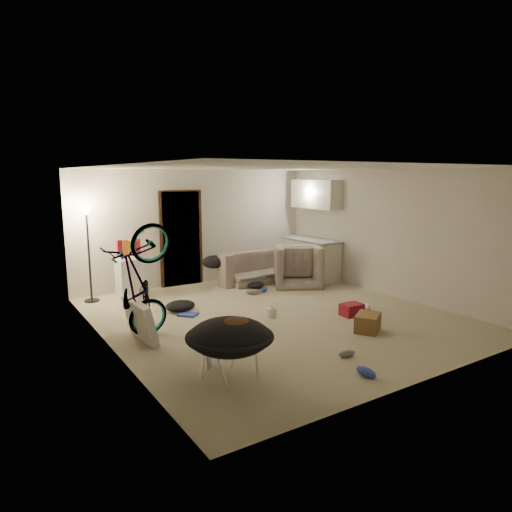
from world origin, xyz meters
TOP-DOWN VIEW (x-y plane):
  - floor at (0.00, 0.00)m, footprint 5.50×6.00m
  - ceiling at (0.00, 0.00)m, footprint 5.50×6.00m
  - wall_back at (0.00, 3.01)m, footprint 5.50×0.02m
  - wall_front at (0.00, -3.01)m, footprint 5.50×0.02m
  - wall_left at (-2.76, 0.00)m, footprint 0.02×6.00m
  - wall_right at (2.76, 0.00)m, footprint 0.02×6.00m
  - doorway at (-0.40, 2.97)m, footprint 0.85×0.10m
  - door_trim at (-0.40, 2.94)m, footprint 0.97×0.04m
  - floor_lamp at (-2.40, 2.65)m, footprint 0.28×0.28m
  - kitchen_counter at (2.43, 2.00)m, footprint 0.60×1.50m
  - counter_top at (2.43, 2.00)m, footprint 0.64×1.54m
  - kitchen_uppers at (2.56, 2.00)m, footprint 0.38×1.40m
  - sofa at (1.09, 2.45)m, footprint 1.89×0.81m
  - armchair at (1.77, 1.71)m, footprint 1.31×1.26m
  - bicycle at (-2.30, 0.10)m, footprint 1.80×0.88m
  - book_asset at (-1.95, -1.36)m, footprint 0.24×0.25m
  - mini_fridge at (-1.68, 2.55)m, footprint 0.47×0.47m
  - snack_box_0 at (-1.85, 2.55)m, footprint 0.11×0.08m
  - snack_box_1 at (-1.73, 2.55)m, footprint 0.12×0.10m
  - snack_box_2 at (-1.61, 2.55)m, footprint 0.12×0.10m
  - snack_box_3 at (-1.49, 2.55)m, footprint 0.11×0.09m
  - saucer_chair at (-1.85, -1.74)m, footprint 1.03×1.03m
  - hoodie at (-1.80, -1.77)m, footprint 0.62×0.59m
  - sofa_drape at (0.14, 2.45)m, footprint 0.59×0.50m
  - tv_box at (-2.30, 0.11)m, footprint 0.27×0.91m
  - drink_case_a at (0.79, -1.40)m, footprint 0.57×0.53m
  - drink_case_b at (1.14, -0.69)m, footprint 0.37×0.28m
  - juicer at (-0.08, -0.04)m, footprint 0.16×0.16m
  - newspaper at (0.30, 2.12)m, footprint 0.75×0.76m
  - book_blue at (-1.23, 0.83)m, footprint 0.39×0.39m
  - book_white at (-1.09, 1.05)m, footprint 0.33×0.35m
  - shoe_0 at (0.77, 1.47)m, footprint 0.26×0.22m
  - shoe_1 at (0.47, 1.41)m, footprint 0.33×0.23m
  - shoe_2 at (-0.43, -2.55)m, footprint 0.13×0.30m
  - shoe_3 at (-0.20, -1.98)m, footprint 0.26×0.14m
  - shoe_4 at (1.63, -0.57)m, footprint 0.29×0.31m
  - clothes_lump_a at (-1.22, 1.17)m, footprint 0.62×0.56m
  - clothes_lump_b at (0.82, 1.85)m, footprint 0.55×0.54m
  - clothes_lump_c at (-1.47, -1.00)m, footprint 0.42×0.37m

SIDE VIEW (x-z plane):
  - floor at x=0.00m, z-range -0.02..0.00m
  - newspaper at x=0.30m, z-range 0.00..0.01m
  - book_asset at x=-1.95m, z-range 0.00..0.02m
  - book_white at x=-1.09m, z-range 0.00..0.03m
  - book_blue at x=-1.23m, z-range 0.00..0.03m
  - shoe_3 at x=-0.20m, z-range 0.00..0.09m
  - shoe_0 at x=0.77m, z-range 0.00..0.09m
  - shoe_2 at x=-0.43m, z-range 0.00..0.11m
  - shoe_4 at x=1.63m, z-range 0.00..0.11m
  - shoe_1 at x=0.47m, z-range 0.00..0.11m
  - clothes_lump_c at x=-1.47m, z-range 0.00..0.12m
  - clothes_lump_b at x=0.82m, z-range 0.00..0.13m
  - clothes_lump_a at x=-1.22m, z-range 0.00..0.18m
  - juicer at x=-0.08m, z-range -0.02..0.22m
  - drink_case_b at x=1.14m, z-range 0.00..0.21m
  - drink_case_a at x=0.79m, z-range 0.00..0.27m
  - sofa at x=1.09m, z-range 0.00..0.54m
  - tv_box at x=-2.30m, z-range 0.00..0.60m
  - armchair at x=1.77m, z-range 0.00..0.66m
  - mini_fridge at x=-1.68m, z-range 0.00..0.78m
  - saucer_chair at x=-1.85m, z-range 0.07..0.80m
  - kitchen_counter at x=2.43m, z-range 0.00..0.88m
  - bicycle at x=-2.30m, z-range -0.05..0.96m
  - sofa_drape at x=0.14m, z-range 0.40..0.68m
  - hoodie at x=-1.80m, z-range 0.53..0.75m
  - counter_top at x=2.43m, z-range 0.88..0.92m
  - snack_box_0 at x=-1.85m, z-range 0.85..1.15m
  - snack_box_1 at x=-1.73m, z-range 0.85..1.15m
  - snack_box_2 at x=-1.61m, z-range 0.85..1.15m
  - snack_box_3 at x=-1.49m, z-range 0.85..1.15m
  - doorway at x=-0.40m, z-range 0.00..2.04m
  - door_trim at x=-0.40m, z-range -0.03..2.07m
  - wall_back at x=0.00m, z-range 0.00..2.50m
  - wall_front at x=0.00m, z-range 0.00..2.50m
  - wall_left at x=-2.76m, z-range 0.00..2.50m
  - wall_right at x=2.76m, z-range 0.00..2.50m
  - floor_lamp at x=-2.40m, z-range 0.40..2.21m
  - kitchen_uppers at x=2.56m, z-range 1.62..2.27m
  - ceiling at x=0.00m, z-range 2.50..2.52m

